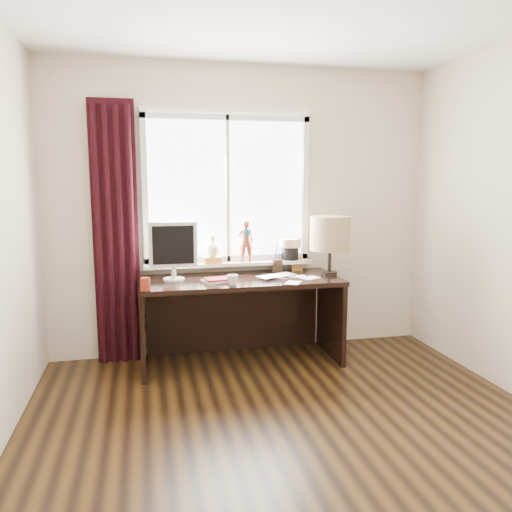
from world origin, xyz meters
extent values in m
cube|color=#3A250D|center=(0.00, 0.00, 0.00)|extent=(3.50, 4.00, 0.00)
cube|color=beige|center=(0.00, 2.00, 1.30)|extent=(3.50, 0.00, 2.60)
imported|color=silver|center=(0.20, 1.58, 0.76)|extent=(0.41, 0.35, 0.03)
imported|color=white|center=(-0.21, 1.38, 0.79)|extent=(0.12, 0.12, 0.09)
cylinder|color=maroon|center=(-0.90, 1.33, 0.80)|extent=(0.07, 0.07, 0.10)
cube|color=white|center=(-0.15, 1.99, 1.50)|extent=(1.40, 0.02, 1.30)
cube|color=silver|center=(-0.15, 1.96, 0.88)|extent=(1.50, 0.05, 0.05)
cube|color=silver|center=(-0.15, 1.96, 2.12)|extent=(1.50, 0.05, 0.05)
cube|color=silver|center=(-0.88, 1.96, 1.50)|extent=(0.05, 0.05, 1.40)
cube|color=silver|center=(0.57, 1.96, 1.50)|extent=(0.05, 0.05, 1.40)
cube|color=silver|center=(-0.15, 1.96, 1.50)|extent=(0.03, 0.05, 1.30)
cube|color=silver|center=(-0.15, 1.91, 0.83)|extent=(1.52, 0.18, 0.03)
cylinder|color=#580811|center=(-0.67, 1.89, 0.99)|extent=(0.15, 0.15, 0.27)
cube|color=gold|center=(-0.30, 1.89, 0.88)|extent=(0.15, 0.12, 0.06)
sphere|color=beige|center=(-0.30, 1.89, 0.97)|extent=(0.13, 0.13, 0.13)
sphere|color=beige|center=(-0.30, 1.89, 1.07)|extent=(0.07, 0.07, 0.07)
imported|color=brown|center=(0.00, 1.88, 1.04)|extent=(0.14, 0.10, 0.38)
cylinder|color=#1E4C51|center=(0.00, 1.87, 1.12)|extent=(0.09, 0.09, 0.05)
cylinder|color=black|center=(0.42, 1.91, 0.91)|extent=(0.16, 0.16, 0.12)
cylinder|color=#8C6B4C|center=(0.42, 1.91, 1.01)|extent=(0.20, 0.20, 0.08)
cube|color=black|center=(-1.13, 1.92, 1.12)|extent=(0.38, 0.05, 2.25)
cylinder|color=black|center=(-1.27, 1.89, 1.10)|extent=(0.06, 0.06, 2.20)
cylinder|color=black|center=(-1.18, 1.89, 1.10)|extent=(0.06, 0.06, 2.20)
cylinder|color=black|center=(-1.09, 1.89, 1.10)|extent=(0.06, 0.06, 2.20)
cylinder|color=black|center=(-1.00, 1.89, 1.10)|extent=(0.06, 0.06, 2.20)
cube|color=black|center=(-0.10, 1.63, 0.73)|extent=(1.70, 0.70, 0.04)
cube|color=black|center=(-0.93, 1.63, 0.35)|extent=(0.04, 0.64, 0.71)
cube|color=black|center=(0.73, 1.63, 0.35)|extent=(0.04, 0.64, 0.71)
cube|color=black|center=(-0.10, 1.97, 0.35)|extent=(1.60, 0.03, 0.71)
cylinder|color=beige|center=(-0.66, 1.69, 0.76)|extent=(0.18, 0.18, 0.01)
cylinder|color=beige|center=(-0.66, 1.69, 0.81)|extent=(0.04, 0.04, 0.10)
cube|color=beige|center=(-0.66, 1.69, 1.05)|extent=(0.40, 0.04, 0.38)
cube|color=black|center=(-0.66, 1.66, 1.05)|extent=(0.34, 0.01, 0.32)
cube|color=beige|center=(-0.32, 1.53, 0.76)|extent=(0.26, 0.23, 0.02)
cube|color=maroon|center=(-0.31, 1.52, 0.78)|extent=(0.23, 0.19, 0.01)
cylinder|color=black|center=(0.28, 1.83, 0.81)|extent=(0.09, 0.09, 0.12)
cylinder|color=black|center=(0.27, 1.84, 0.86)|extent=(0.01, 0.01, 0.22)
cylinder|color=black|center=(0.29, 1.82, 0.84)|extent=(0.01, 0.01, 0.19)
cylinder|color=black|center=(0.28, 1.85, 0.88)|extent=(0.01, 0.01, 0.25)
cylinder|color=black|center=(0.30, 1.84, 0.83)|extent=(0.01, 0.01, 0.17)
cube|color=gold|center=(0.49, 1.89, 0.81)|extent=(0.10, 0.02, 0.13)
cube|color=#996633|center=(0.49, 1.88, 0.81)|extent=(0.08, 0.01, 0.10)
cylinder|color=black|center=(0.70, 1.62, 0.77)|extent=(0.14, 0.14, 0.03)
cylinder|color=black|center=(0.70, 1.62, 0.89)|extent=(0.03, 0.03, 0.22)
cylinder|color=#CAB58E|center=(0.70, 1.62, 1.12)|extent=(0.35, 0.35, 0.30)
cube|color=white|center=(0.49, 1.52, 0.75)|extent=(0.18, 0.17, 0.00)
cube|color=white|center=(0.40, 1.60, 0.75)|extent=(0.17, 0.13, 0.00)
cube|color=white|center=(0.28, 1.35, 0.75)|extent=(0.17, 0.19, 0.00)
torus|color=black|center=(0.12, 1.59, 0.75)|extent=(0.15, 0.15, 0.01)
torus|color=black|center=(0.34, 1.66, 0.75)|extent=(0.13, 0.13, 0.01)
torus|color=black|center=(0.15, 1.72, 0.75)|extent=(0.10, 0.10, 0.01)
camera|label=1|loc=(-0.89, -2.48, 1.59)|focal=35.00mm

